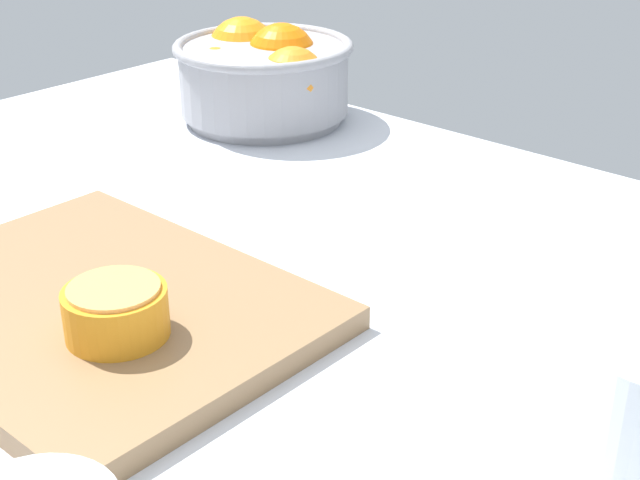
% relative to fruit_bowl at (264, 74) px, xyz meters
% --- Properties ---
extents(ground_plane, '(1.36, 0.85, 0.03)m').
position_rel_fruit_bowl_xyz_m(ground_plane, '(0.37, -0.31, -0.07)').
color(ground_plane, silver).
extents(fruit_bowl, '(0.21, 0.21, 0.11)m').
position_rel_fruit_bowl_xyz_m(fruit_bowl, '(0.00, 0.00, 0.00)').
color(fruit_bowl, '#99999E').
rests_on(fruit_bowl, ground_plane).
extents(cutting_board, '(0.33, 0.26, 0.02)m').
position_rel_fruit_bowl_xyz_m(cutting_board, '(0.24, -0.43, -0.05)').
color(cutting_board, olive).
rests_on(cutting_board, ground_plane).
extents(orange_half_0, '(0.07, 0.07, 0.04)m').
position_rel_fruit_bowl_xyz_m(orange_half_0, '(0.30, -0.45, -0.02)').
color(orange_half_0, orange).
rests_on(orange_half_0, cutting_board).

